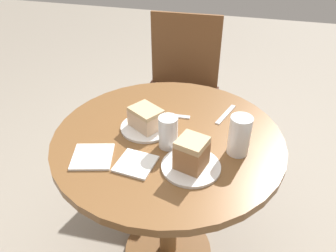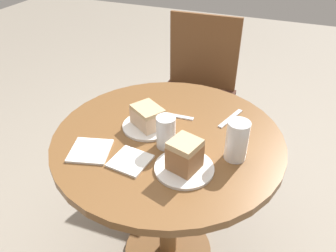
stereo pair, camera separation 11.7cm
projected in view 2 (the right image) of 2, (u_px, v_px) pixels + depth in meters
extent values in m
plane|color=gray|center=(168.00, 251.00, 1.59)|extent=(8.00, 8.00, 0.00)
cylinder|color=brown|center=(168.00, 250.00, 1.59)|extent=(0.41, 0.41, 0.03)
cylinder|color=brown|center=(168.00, 202.00, 1.39)|extent=(0.08, 0.08, 0.65)
cylinder|color=brown|center=(168.00, 138.00, 1.20)|extent=(0.84, 0.84, 0.03)
cylinder|color=brown|center=(151.00, 144.00, 1.95)|extent=(0.04, 0.04, 0.43)
cylinder|color=brown|center=(215.00, 158.00, 1.84)|extent=(0.04, 0.04, 0.43)
cylinder|color=brown|center=(171.00, 113.00, 2.23)|extent=(0.04, 0.04, 0.43)
cylinder|color=brown|center=(228.00, 124.00, 2.12)|extent=(0.04, 0.04, 0.43)
cube|color=#47281E|center=(193.00, 102.00, 1.90)|extent=(0.45, 0.43, 0.03)
cube|color=brown|center=(204.00, 52.00, 1.92)|extent=(0.41, 0.04, 0.44)
cylinder|color=white|center=(148.00, 126.00, 1.23)|extent=(0.19, 0.19, 0.01)
cylinder|color=white|center=(184.00, 168.00, 1.04)|extent=(0.19, 0.19, 0.01)
cube|color=beige|center=(148.00, 118.00, 1.21)|extent=(0.14, 0.13, 0.06)
cube|color=tan|center=(147.00, 109.00, 1.19)|extent=(0.14, 0.13, 0.02)
cube|color=#9E6B42|center=(185.00, 157.00, 1.01)|extent=(0.11, 0.11, 0.08)
cube|color=tan|center=(185.00, 144.00, 0.98)|extent=(0.11, 0.11, 0.02)
cylinder|color=beige|center=(236.00, 145.00, 1.06)|extent=(0.06, 0.06, 0.10)
cylinder|color=white|center=(237.00, 141.00, 1.05)|extent=(0.07, 0.07, 0.14)
cylinder|color=silver|center=(166.00, 137.00, 1.12)|extent=(0.06, 0.06, 0.07)
cylinder|color=white|center=(166.00, 132.00, 1.11)|extent=(0.07, 0.07, 0.12)
cube|color=white|center=(90.00, 151.00, 1.11)|extent=(0.16, 0.16, 0.01)
cube|color=silver|center=(173.00, 115.00, 1.30)|extent=(0.17, 0.03, 0.00)
cube|color=silver|center=(231.00, 118.00, 1.28)|extent=(0.07, 0.16, 0.00)
cube|color=white|center=(130.00, 161.00, 1.07)|extent=(0.13, 0.13, 0.01)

